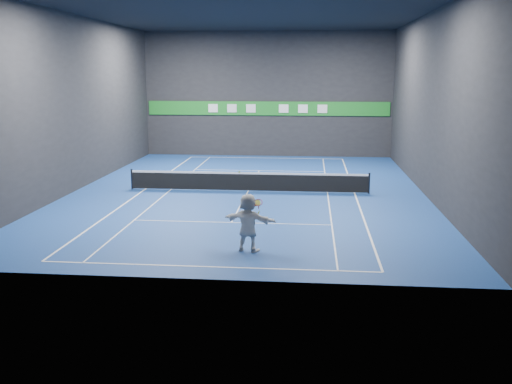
# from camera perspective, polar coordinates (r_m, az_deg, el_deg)

# --- Properties ---
(ground) EXTENTS (26.00, 26.00, 0.00)m
(ground) POSITION_cam_1_polar(r_m,az_deg,el_deg) (29.70, -0.79, 0.09)
(ground) COLOR navy
(ground) RESTS_ON ground
(ceiling) EXTENTS (26.00, 26.00, 0.00)m
(ceiling) POSITION_cam_1_polar(r_m,az_deg,el_deg) (29.23, -0.84, 17.63)
(ceiling) COLOR black
(ceiling) RESTS_ON ground
(wall_back) EXTENTS (18.00, 0.10, 9.00)m
(wall_back) POSITION_cam_1_polar(r_m,az_deg,el_deg) (42.06, 1.15, 9.72)
(wall_back) COLOR black
(wall_back) RESTS_ON ground
(wall_front) EXTENTS (18.00, 0.10, 9.00)m
(wall_front) POSITION_cam_1_polar(r_m,az_deg,el_deg) (16.30, -5.83, 6.33)
(wall_front) COLOR black
(wall_front) RESTS_ON ground
(wall_left) EXTENTS (0.10, 26.00, 9.00)m
(wall_left) POSITION_cam_1_polar(r_m,az_deg,el_deg) (31.41, -17.55, 8.47)
(wall_left) COLOR black
(wall_left) RESTS_ON ground
(wall_right) EXTENTS (0.10, 26.00, 9.00)m
(wall_right) POSITION_cam_1_polar(r_m,az_deg,el_deg) (29.53, 17.02, 8.32)
(wall_right) COLOR black
(wall_right) RESTS_ON ground
(baseline_near) EXTENTS (10.98, 0.08, 0.01)m
(baseline_near) POSITION_cam_1_polar(r_m,az_deg,el_deg) (18.34, -4.86, -7.45)
(baseline_near) COLOR white
(baseline_near) RESTS_ON ground
(baseline_far) EXTENTS (10.98, 0.08, 0.01)m
(baseline_far) POSITION_cam_1_polar(r_m,az_deg,el_deg) (41.37, 1.00, 3.43)
(baseline_far) COLOR white
(baseline_far) RESTS_ON ground
(sideline_doubles_left) EXTENTS (0.08, 23.78, 0.01)m
(sideline_doubles_left) POSITION_cam_1_polar(r_m,az_deg,el_deg) (30.78, -11.00, 0.29)
(sideline_doubles_left) COLOR white
(sideline_doubles_left) RESTS_ON ground
(sideline_doubles_right) EXTENTS (0.08, 23.78, 0.01)m
(sideline_doubles_right) POSITION_cam_1_polar(r_m,az_deg,el_deg) (29.62, 9.83, -0.12)
(sideline_doubles_right) COLOR white
(sideline_doubles_right) RESTS_ON ground
(sideline_singles_left) EXTENTS (0.06, 23.78, 0.01)m
(sideline_singles_left) POSITION_cam_1_polar(r_m,az_deg,el_deg) (30.42, -8.51, 0.24)
(sideline_singles_left) COLOR white
(sideline_singles_left) RESTS_ON ground
(sideline_singles_right) EXTENTS (0.06, 23.78, 0.01)m
(sideline_singles_right) POSITION_cam_1_polar(r_m,az_deg,el_deg) (29.55, 7.16, -0.06)
(sideline_singles_right) COLOR white
(sideline_singles_right) RESTS_ON ground
(service_line_near) EXTENTS (8.23, 0.06, 0.01)m
(service_line_near) POSITION_cam_1_polar(r_m,az_deg,el_deg) (23.52, -2.48, -3.07)
(service_line_near) COLOR white
(service_line_near) RESTS_ON ground
(service_line_far) EXTENTS (8.23, 0.06, 0.01)m
(service_line_far) POSITION_cam_1_polar(r_m,az_deg,el_deg) (35.96, 0.32, 2.16)
(service_line_far) COLOR white
(service_line_far) RESTS_ON ground
(center_service_line) EXTENTS (0.06, 12.80, 0.01)m
(center_service_line) POSITION_cam_1_polar(r_m,az_deg,el_deg) (29.70, -0.79, 0.09)
(center_service_line) COLOR white
(center_service_line) RESTS_ON ground
(player) EXTENTS (1.98, 1.10, 2.03)m
(player) POSITION_cam_1_polar(r_m,az_deg,el_deg) (19.56, -0.78, -3.07)
(player) COLOR silver
(player) RESTS_ON ground
(tennis_ball) EXTENTS (0.07, 0.07, 0.07)m
(tennis_ball) POSITION_cam_1_polar(r_m,az_deg,el_deg) (19.43, -1.68, 2.02)
(tennis_ball) COLOR #C2EE27
(tennis_ball) RESTS_ON player
(tennis_net) EXTENTS (12.50, 0.10, 1.07)m
(tennis_net) POSITION_cam_1_polar(r_m,az_deg,el_deg) (29.60, -0.79, 1.11)
(tennis_net) COLOR black
(tennis_net) RESTS_ON ground
(sponsor_banner) EXTENTS (17.64, 0.11, 1.00)m
(sponsor_banner) POSITION_cam_1_polar(r_m,az_deg,el_deg) (42.04, 1.13, 8.35)
(sponsor_banner) COLOR #1C8225
(sponsor_banner) RESTS_ON wall_back
(tennis_racket) EXTENTS (0.43, 0.34, 0.64)m
(tennis_racket) POSITION_cam_1_polar(r_m,az_deg,el_deg) (19.41, 0.20, -1.21)
(tennis_racket) COLOR red
(tennis_racket) RESTS_ON player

